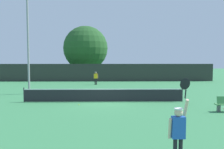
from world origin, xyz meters
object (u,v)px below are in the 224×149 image
Objects in this scene: player_serving at (178,128)px; tennis_ball at (79,105)px; large_tree at (86,48)px; player_receiving at (96,77)px; light_pole at (28,36)px; parked_car_near at (115,72)px.

player_serving is 38.27× the size of tennis_ball.
large_tree reaches higher than tennis_ball.
large_tree reaches higher than player_receiving.
player_receiving is 10.31m from light_pole.
player_serving is at bearing 99.11° from player_receiving.
player_receiving is 12.90m from tennis_ball.
parked_car_near reaches higher than tennis_ball.
player_serving is at bearing -66.74° from tennis_ball.
player_serving reaches higher than parked_car_near.
large_tree is at bearing 100.11° from player_serving.
large_tree is at bearing 94.21° from tennis_ball.
light_pole reaches higher than large_tree.
player_receiving is 0.36× the size of parked_car_near.
parked_car_near is (8.36, 20.27, -4.40)m from light_pole.
parked_car_near is at bearing 82.84° from tennis_ball.
parked_car_near is at bearing 67.60° from light_pole.
player_serving is 1.67× the size of player_receiving.
large_tree is 7.03m from parked_car_near.
tennis_ball is at bearing 113.26° from player_serving.
light_pole reaches higher than player_serving.
light_pole is at bearing -101.36° from large_tree.
parked_car_near is (3.22, 25.60, 0.74)m from tennis_ball.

